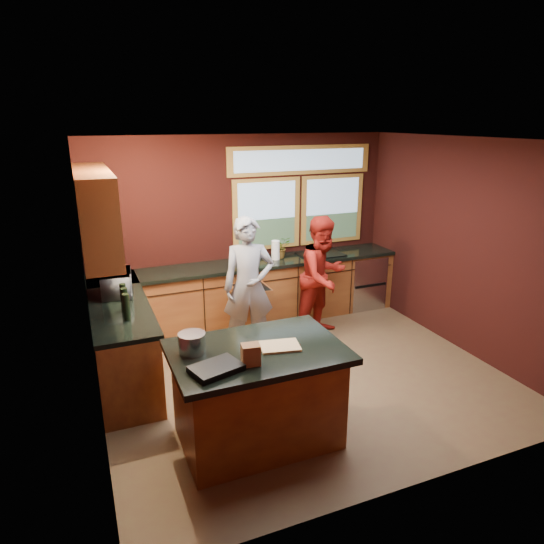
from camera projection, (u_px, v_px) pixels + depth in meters
floor at (302, 374)px, 5.76m from camera, size 4.50×4.50×0.00m
room_shell at (242, 225)px, 5.28m from camera, size 4.52×4.02×2.71m
back_counter at (265, 291)px, 7.19m from camera, size 4.50×0.64×0.93m
left_counter at (121, 337)px, 5.66m from camera, size 0.64×2.30×0.93m
island at (258, 394)px, 4.47m from camera, size 1.55×1.05×0.95m
person_grey at (249, 286)px, 6.09m from camera, size 0.72×0.55×1.78m
person_red at (323, 276)px, 6.63m from camera, size 0.98×0.87×1.68m
microwave at (117, 283)px, 5.65m from camera, size 0.39×0.53×0.28m
potted_plant at (280, 247)px, 7.14m from camera, size 0.29×0.25×0.32m
paper_towel at (276, 250)px, 7.07m from camera, size 0.12×0.12×0.28m
cutting_board at (280, 346)px, 4.35m from camera, size 0.39×0.31×0.02m
stock_pot at (192, 343)px, 4.23m from camera, size 0.24×0.24×0.18m
paper_bag at (251, 355)px, 4.02m from camera, size 0.16×0.14×0.18m
black_tray at (216, 368)px, 3.94m from camera, size 0.46×0.38×0.05m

